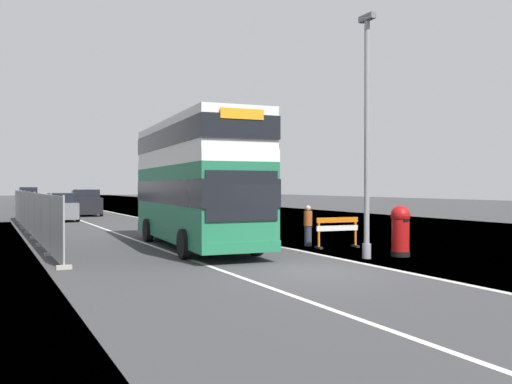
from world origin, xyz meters
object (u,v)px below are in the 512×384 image
(car_oncoming_near, at_px, (61,208))
(car_receding_far, at_px, (81,201))
(red_pillar_postbox, at_px, (400,229))
(pedestrian_at_kerb, at_px, (308,226))
(car_receding_mid, at_px, (87,203))
(lamppost_foreground, at_px, (367,144))
(double_decker_bus, at_px, (195,181))
(roadworks_barrier, at_px, (337,228))
(car_far_side, at_px, (28,198))

(car_oncoming_near, relative_size, car_receding_far, 0.98)
(red_pillar_postbox, height_order, pedestrian_at_kerb, red_pillar_postbox)
(car_receding_mid, bearing_deg, pedestrian_at_kerb, -81.30)
(lamppost_foreground, bearing_deg, double_decker_bus, 124.88)
(double_decker_bus, bearing_deg, red_pillar_postbox, -46.98)
(pedestrian_at_kerb, bearing_deg, roadworks_barrier, -59.22)
(pedestrian_at_kerb, bearing_deg, car_oncoming_near, 108.18)
(double_decker_bus, relative_size, car_far_side, 2.56)
(roadworks_barrier, bearing_deg, car_oncoming_near, 108.87)
(red_pillar_postbox, bearing_deg, pedestrian_at_kerb, 105.06)
(double_decker_bus, height_order, car_far_side, double_decker_bus)
(red_pillar_postbox, height_order, roadworks_barrier, red_pillar_postbox)
(double_decker_bus, xyz_separation_m, car_receding_far, (1.12, 35.47, -1.68))
(lamppost_foreground, distance_m, red_pillar_postbox, 3.19)
(roadworks_barrier, distance_m, car_oncoming_near, 23.41)
(car_receding_mid, bearing_deg, car_far_side, 99.71)
(lamppost_foreground, distance_m, car_receding_mid, 31.93)
(car_far_side, bearing_deg, red_pillar_postbox, -80.38)
(car_oncoming_near, bearing_deg, roadworks_barrier, -71.13)
(car_oncoming_near, xyz_separation_m, car_receding_far, (3.79, 15.99, 0.03))
(lamppost_foreground, bearing_deg, red_pillar_postbox, -2.25)
(roadworks_barrier, bearing_deg, pedestrian_at_kerb, 120.78)
(car_receding_mid, bearing_deg, red_pillar_postbox, -80.44)
(roadworks_barrier, relative_size, pedestrian_at_kerb, 1.10)
(car_oncoming_near, xyz_separation_m, pedestrian_at_kerb, (6.91, -21.05, -0.09))
(roadworks_barrier, bearing_deg, car_far_side, 99.68)
(roadworks_barrier, distance_m, car_receding_mid, 28.94)
(lamppost_foreground, height_order, pedestrian_at_kerb, lamppost_foreground)
(double_decker_bus, xyz_separation_m, red_pillar_postbox, (5.38, -5.76, -1.67))
(car_receding_far, relative_size, pedestrian_at_kerb, 2.37)
(roadworks_barrier, height_order, car_receding_far, car_receding_far)
(roadworks_barrier, relative_size, car_receding_far, 0.46)
(double_decker_bus, bearing_deg, roadworks_barrier, -28.61)
(lamppost_foreground, relative_size, roadworks_barrier, 4.49)
(lamppost_foreground, relative_size, red_pillar_postbox, 4.65)
(lamppost_foreground, xyz_separation_m, car_receding_far, (-2.86, 41.17, -2.88))
(car_receding_far, bearing_deg, car_receding_mid, -96.34)
(lamppost_foreground, distance_m, pedestrian_at_kerb, 5.12)
(red_pillar_postbox, distance_m, car_receding_far, 41.45)
(pedestrian_at_kerb, bearing_deg, car_receding_far, 94.83)
(roadworks_barrier, bearing_deg, red_pillar_postbox, -81.33)
(double_decker_bus, height_order, car_oncoming_near, double_decker_bus)
(red_pillar_postbox, distance_m, car_oncoming_near, 26.49)
(roadworks_barrier, relative_size, car_oncoming_near, 0.47)
(double_decker_bus, xyz_separation_m, pedestrian_at_kerb, (4.25, -1.57, -1.80))
(red_pillar_postbox, relative_size, car_receding_mid, 0.42)
(car_receding_far, relative_size, car_far_side, 0.93)
(red_pillar_postbox, xyz_separation_m, pedestrian_at_kerb, (-1.13, 4.19, -0.13))
(roadworks_barrier, distance_m, car_receding_far, 38.33)
(car_far_side, xyz_separation_m, pedestrian_at_kerb, (7.38, -46.05, -0.25))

